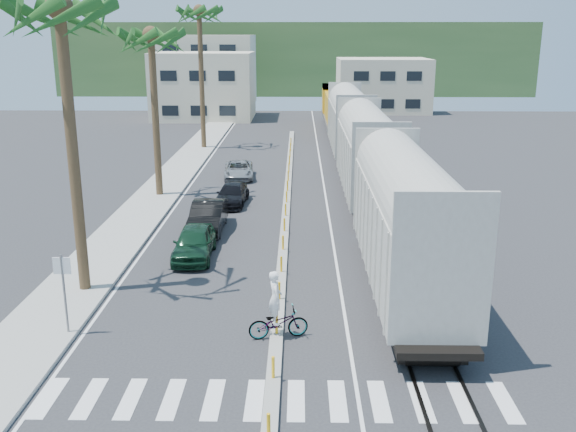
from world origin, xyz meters
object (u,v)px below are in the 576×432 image
(car_second, at_px, (208,217))
(cyclist, at_px, (278,317))
(street_sign, at_px, (63,283))
(car_lead, at_px, (194,243))

(car_second, relative_size, cyclist, 1.96)
(street_sign, height_order, car_second, street_sign)
(street_sign, bearing_deg, car_second, 75.53)
(car_lead, height_order, cyclist, cyclist)
(street_sign, xyz_separation_m, car_second, (3.20, 12.42, -1.18))
(street_sign, distance_m, cyclist, 7.43)
(street_sign, xyz_separation_m, car_lead, (3.15, 8.14, -1.22))
(street_sign, distance_m, car_lead, 8.82)
(car_lead, distance_m, car_second, 4.28)
(street_sign, bearing_deg, car_lead, 68.87)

